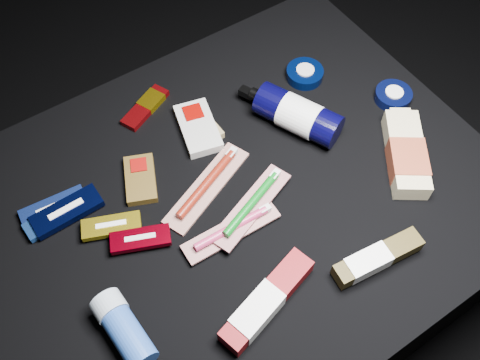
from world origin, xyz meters
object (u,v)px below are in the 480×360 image
lotion_bottle (298,115)px  deodorant_stick (123,329)px  toothpaste_carton_red (264,304)px  bodywash_bottle (406,155)px

lotion_bottle → deodorant_stick: 0.52m
deodorant_stick → toothpaste_carton_red: size_ratio=0.65×
lotion_bottle → bodywash_bottle: bearing=-80.5°
deodorant_stick → lotion_bottle: bearing=17.6°
lotion_bottle → toothpaste_carton_red: (-0.28, -0.28, -0.02)m
bodywash_bottle → toothpaste_carton_red: size_ratio=0.95×
lotion_bottle → toothpaste_carton_red: bearing=-158.9°
lotion_bottle → deodorant_stick: size_ratio=1.69×
deodorant_stick → toothpaste_carton_red: (0.21, -0.09, -0.01)m
bodywash_bottle → toothpaste_carton_red: 0.41m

